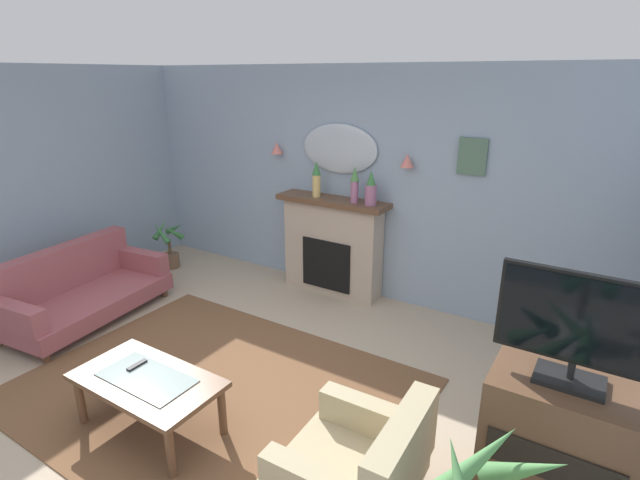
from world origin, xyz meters
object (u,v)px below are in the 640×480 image
(coffee_table, at_px, (147,385))
(tv_flatscreen, at_px, (580,327))
(mantel_vase_left, at_px, (316,179))
(wall_sconce_right, at_px, (407,161))
(floral_couch, at_px, (79,289))
(fireplace, at_px, (332,247))
(mantel_vase_right, at_px, (371,190))
(mantel_vase_centre, at_px, (355,183))
(framed_picture, at_px, (472,157))
(potted_plant_small_fern, at_px, (169,246))
(wall_mirror, at_px, (339,149))
(wall_sconce_left, at_px, (277,148))
(tv_remote, at_px, (137,365))
(armchair_by_coffee_table, at_px, (361,464))
(tv_cabinet, at_px, (556,446))

(coffee_table, relative_size, tv_flatscreen, 1.31)
(mantel_vase_left, height_order, coffee_table, mantel_vase_left)
(wall_sconce_right, relative_size, floral_couch, 0.08)
(fireplace, height_order, mantel_vase_right, mantel_vase_right)
(mantel_vase_centre, distance_m, mantel_vase_right, 0.21)
(mantel_vase_right, xyz_separation_m, tv_flatscreen, (2.22, -1.96, -0.08))
(fireplace, xyz_separation_m, coffee_table, (0.12, -2.81, -0.19))
(framed_picture, height_order, potted_plant_small_fern, framed_picture)
(mantel_vase_left, xyz_separation_m, wall_mirror, (0.20, 0.17, 0.34))
(wall_sconce_left, bearing_deg, wall_sconce_right, 0.00)
(mantel_vase_left, relative_size, floral_couch, 0.23)
(framed_picture, bearing_deg, coffee_table, -114.98)
(floral_couch, relative_size, tv_flatscreen, 2.14)
(mantel_vase_left, xyz_separation_m, coffee_table, (0.32, -2.78, -0.99))
(tv_flatscreen, distance_m, potted_plant_small_fern, 5.26)
(wall_sconce_left, distance_m, coffee_table, 3.31)
(fireplace, relative_size, wall_mirror, 1.42)
(fireplace, height_order, tv_flatscreen, tv_flatscreen)
(mantel_vase_centre, bearing_deg, tv_remote, -97.39)
(armchair_by_coffee_table, distance_m, tv_cabinet, 1.15)
(framed_picture, xyz_separation_m, tv_cabinet, (1.22, -2.12, -1.30))
(wall_mirror, relative_size, tv_remote, 6.00)
(wall_mirror, distance_m, framed_picture, 1.50)
(mantel_vase_right, bearing_deg, framed_picture, 10.20)
(mantel_vase_centre, height_order, coffee_table, mantel_vase_centre)
(mantel_vase_left, xyz_separation_m, tv_flatscreen, (2.92, -1.96, -0.13))
(wall_sconce_right, xyz_separation_m, framed_picture, (0.65, 0.06, 0.09))
(potted_plant_small_fern, bearing_deg, coffee_table, -43.81)
(tv_remote, distance_m, tv_cabinet, 2.88)
(fireplace, height_order, coffee_table, fireplace)
(wall_mirror, xyz_separation_m, tv_flatscreen, (2.72, -2.13, -0.46))
(fireplace, relative_size, armchair_by_coffee_table, 1.61)
(coffee_table, bearing_deg, wall_sconce_left, 108.53)
(coffee_table, height_order, tv_remote, tv_remote)
(armchair_by_coffee_table, relative_size, tv_flatscreen, 1.00)
(tv_remote, distance_m, floral_couch, 2.04)
(coffee_table, bearing_deg, floral_couch, 159.49)
(mantel_vase_centre, distance_m, wall_mirror, 0.48)
(mantel_vase_centre, distance_m, wall_sconce_right, 0.63)
(mantel_vase_left, xyz_separation_m, mantel_vase_centre, (0.50, -0.00, 0.00))
(potted_plant_small_fern, bearing_deg, wall_sconce_left, 24.02)
(wall_sconce_left, distance_m, tv_flatscreen, 4.15)
(mantel_vase_centre, relative_size, coffee_table, 0.37)
(mantel_vase_centre, xyz_separation_m, tv_remote, (-0.35, -2.72, -0.92))
(mantel_vase_left, height_order, floral_couch, mantel_vase_left)
(coffee_table, xyz_separation_m, floral_couch, (-2.08, 0.78, -0.06))
(tv_remote, relative_size, tv_cabinet, 0.18)
(fireplace, relative_size, mantel_vase_right, 3.57)
(wall_sconce_left, distance_m, potted_plant_small_fern, 2.05)
(coffee_table, bearing_deg, tv_flatscreen, 17.43)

